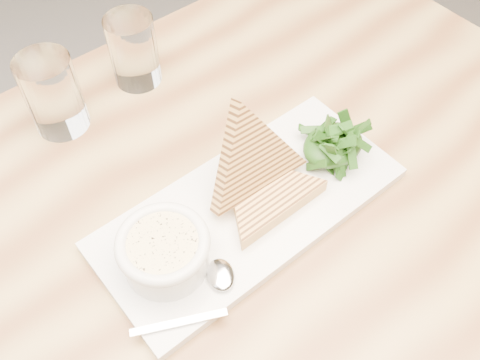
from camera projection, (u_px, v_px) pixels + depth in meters
table_top at (222, 219)px, 0.74m from camera, size 1.22×0.82×0.04m
table_leg_br at (311, 95)px, 1.41m from camera, size 0.06×0.06×0.70m
platter at (249, 208)px, 0.72m from camera, size 0.42×0.19×0.02m
soup_bowl at (165, 255)px, 0.64m from camera, size 0.11×0.11×0.04m
soup at (163, 244)px, 0.62m from camera, size 0.09×0.09×0.01m
bowl_rim at (162, 243)px, 0.62m from camera, size 0.11×0.11×0.01m
sandwich_flat at (264, 194)px, 0.71m from camera, size 0.17×0.17×0.02m
sandwich_lean at (252, 159)px, 0.69m from camera, size 0.18×0.16×0.20m
salad_base at (333, 145)px, 0.75m from camera, size 0.09×0.07×0.04m
arugula_pile at (334, 141)px, 0.75m from camera, size 0.11×0.10×0.05m
spoon_bowl at (221, 275)px, 0.65m from camera, size 0.05×0.06×0.01m
spoon_handle at (179, 322)px, 0.61m from camera, size 0.11×0.06×0.00m
glass_near at (53, 94)px, 0.78m from camera, size 0.08×0.08×0.12m
glass_far at (133, 51)px, 0.84m from camera, size 0.08×0.08×0.12m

